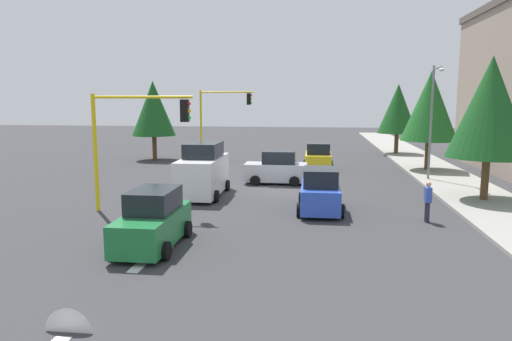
# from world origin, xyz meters

# --- Properties ---
(ground_plane) EXTENTS (120.00, 120.00, 0.00)m
(ground_plane) POSITION_xyz_m (0.00, 0.00, 0.00)
(ground_plane) COLOR #353538
(sidewalk_kerb) EXTENTS (80.00, 4.00, 0.15)m
(sidewalk_kerb) POSITION_xyz_m (-5.00, 10.50, 0.07)
(sidewalk_kerb) COLOR gray
(sidewalk_kerb) RESTS_ON ground
(lane_arrow_near) EXTENTS (2.40, 1.10, 1.10)m
(lane_arrow_near) POSITION_xyz_m (11.51, -3.00, 0.01)
(lane_arrow_near) COLOR silver
(lane_arrow_near) RESTS_ON ground
(traffic_signal_far_right) EXTENTS (0.36, 4.59, 5.74)m
(traffic_signal_far_right) POSITION_xyz_m (-14.00, -5.71, 4.06)
(traffic_signal_far_right) COLOR yellow
(traffic_signal_far_right) RESTS_ON ground
(traffic_signal_near_right) EXTENTS (0.36, 4.59, 5.26)m
(traffic_signal_near_right) POSITION_xyz_m (6.00, -5.63, 3.74)
(traffic_signal_near_right) COLOR yellow
(traffic_signal_near_right) RESTS_ON ground
(street_lamp_curbside) EXTENTS (2.15, 0.28, 7.00)m
(street_lamp_curbside) POSITION_xyz_m (-3.61, 9.20, 4.35)
(street_lamp_curbside) COLOR slate
(street_lamp_curbside) RESTS_ON ground
(tree_roadside_mid) EXTENTS (3.80, 3.80, 6.92)m
(tree_roadside_mid) POSITION_xyz_m (-8.00, 10.00, 4.53)
(tree_roadside_mid) COLOR brown
(tree_roadside_mid) RESTS_ON ground
(tree_roadside_near) EXTENTS (3.88, 3.88, 7.07)m
(tree_roadside_near) POSITION_xyz_m (2.00, 10.50, 4.63)
(tree_roadside_near) COLOR brown
(tree_roadside_near) RESTS_ON ground
(tree_roadside_far) EXTENTS (3.49, 3.49, 6.34)m
(tree_roadside_far) POSITION_xyz_m (-18.00, 9.50, 4.14)
(tree_roadside_far) COLOR brown
(tree_roadside_far) RESTS_ON ground
(tree_opposite_side) EXTENTS (3.57, 3.57, 6.48)m
(tree_opposite_side) POSITION_xyz_m (-12.00, -11.00, 4.24)
(tree_opposite_side) COLOR brown
(tree_opposite_side) RESTS_ON ground
(delivery_van_white) EXTENTS (4.80, 2.22, 2.77)m
(delivery_van_white) POSITION_xyz_m (2.10, -3.53, 1.28)
(delivery_van_white) COLOR white
(delivery_van_white) RESTS_ON ground
(car_yellow) EXTENTS (3.72, 2.10, 1.98)m
(car_yellow) POSITION_xyz_m (-7.62, 2.47, 0.90)
(car_yellow) COLOR yellow
(car_yellow) RESTS_ON ground
(car_blue) EXTENTS (3.98, 2.01, 1.98)m
(car_blue) POSITION_xyz_m (4.86, 2.52, 0.90)
(car_blue) COLOR blue
(car_blue) RESTS_ON ground
(car_green) EXTENTS (4.15, 1.93, 1.98)m
(car_green) POSITION_xyz_m (10.84, -3.21, 0.90)
(car_green) COLOR #1E7238
(car_green) RESTS_ON ground
(car_silver) EXTENTS (1.95, 3.69, 1.98)m
(car_silver) POSITION_xyz_m (-2.00, -0.01, 0.89)
(car_silver) COLOR #B2B5BA
(car_silver) RESTS_ON ground
(pedestrian_crossing) EXTENTS (0.40, 0.24, 1.70)m
(pedestrian_crossing) POSITION_xyz_m (6.29, 6.87, 0.91)
(pedestrian_crossing) COLOR #262638
(pedestrian_crossing) RESTS_ON ground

